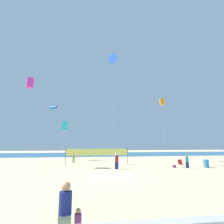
{
  "coord_description": "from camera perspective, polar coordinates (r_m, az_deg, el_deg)",
  "views": [
    {
      "loc": [
        -2.25,
        -16.71,
        2.92
      ],
      "look_at": [
        1.28,
        7.52,
        7.29
      ],
      "focal_mm": 28.32,
      "sensor_mm": 36.0,
      "label": 1
    }
  ],
  "objects": [
    {
      "name": "ground_plane",
      "position": [
        17.11,
        -0.65,
        -19.94
      ],
      "size": [
        120.0,
        120.0,
        0.0
      ],
      "primitive_type": "plane",
      "color": "beige"
    },
    {
      "name": "ocean_band",
      "position": [
        50.14,
        -5.86,
        -13.4
      ],
      "size": [
        120.0,
        20.0,
        0.01
      ],
      "primitive_type": "cube",
      "color": "#28608C",
      "rests_on": "ground"
    },
    {
      "name": "mother_figure",
      "position": [
        6.36,
        -14.91,
        -28.07
      ],
      "size": [
        0.4,
        0.4,
        1.73
      ],
      "rotation": [
        0.0,
        0.0,
        0.45
      ],
      "color": "#99B28C",
      "rests_on": "ground"
    },
    {
      "name": "toddler_figure",
      "position": [
        6.45,
        -10.98,
        -31.89
      ],
      "size": [
        0.22,
        0.22,
        0.95
      ],
      "rotation": [
        0.0,
        0.0,
        0.46
      ],
      "color": "gold",
      "rests_on": "ground"
    },
    {
      "name": "beachgoer_teal_shirt",
      "position": [
        24.1,
        23.05,
        -14.35
      ],
      "size": [
        0.35,
        0.35,
        1.52
      ],
      "rotation": [
        0.0,
        0.0,
        3.41
      ],
      "color": "navy",
      "rests_on": "ground"
    },
    {
      "name": "beachgoer_maroon_shirt",
      "position": [
        21.38,
        1.5,
        -15.39
      ],
      "size": [
        0.41,
        0.41,
        1.79
      ],
      "rotation": [
        0.0,
        0.0,
        1.31
      ],
      "color": "navy",
      "rests_on": "ground"
    },
    {
      "name": "beachgoer_olive_shirt",
      "position": [
        28.57,
        -12.27,
        -14.07
      ],
      "size": [
        0.36,
        0.36,
        1.57
      ],
      "rotation": [
        0.0,
        0.0,
        4.91
      ],
      "color": "#99B28C",
      "rests_on": "ground"
    },
    {
      "name": "folding_beach_chair",
      "position": [
        24.89,
        21.25,
        -15.11
      ],
      "size": [
        0.52,
        0.65,
        0.89
      ],
      "rotation": [
        0.0,
        0.0,
        0.11
      ],
      "color": "red",
      "rests_on": "ground"
    },
    {
      "name": "trash_barrel",
      "position": [
        25.38,
        28.09,
        -14.48
      ],
      "size": [
        0.63,
        0.63,
        0.96
      ],
      "primitive_type": "cylinder",
      "color": "teal",
      "rests_on": "ground"
    },
    {
      "name": "volleyball_net",
      "position": [
        25.45,
        -4.7,
        -12.96
      ],
      "size": [
        8.77,
        0.37,
        2.4
      ],
      "color": "#4C4C51",
      "rests_on": "ground"
    },
    {
      "name": "beach_handbag",
      "position": [
        23.92,
        19.45,
        -16.2
      ],
      "size": [
        0.39,
        0.19,
        0.31
      ],
      "primitive_type": "cube",
      "color": "#7A3872",
      "rests_on": "ground"
    },
    {
      "name": "kite_blue_tube",
      "position": [
        35.78,
        -18.47,
        1.35
      ],
      "size": [
        1.7,
        1.43,
        10.01
      ],
      "color": "silver",
      "rests_on": "ground"
    },
    {
      "name": "kite_violet_diamond",
      "position": [
        37.9,
        -20.56,
        -0.0
      ],
      "size": [
        0.74,
        0.74,
        9.46
      ],
      "color": "silver",
      "rests_on": "ground"
    },
    {
      "name": "kite_cyan_box",
      "position": [
        34.04,
        -15.09,
        -4.29
      ],
      "size": [
        0.99,
        0.99,
        6.95
      ],
      "color": "silver",
      "rests_on": "ground"
    },
    {
      "name": "kite_magenta_box",
      "position": [
        26.8,
        -25.04,
        8.5
      ],
      "size": [
        1.11,
        1.11,
        11.71
      ],
      "color": "silver",
      "rests_on": "ground"
    },
    {
      "name": "kite_blue_delta",
      "position": [
        28.56,
        0.32,
        16.8
      ],
      "size": [
        1.5,
        1.33,
        16.72
      ],
      "color": "silver",
      "rests_on": "ground"
    },
    {
      "name": "kite_orange_box",
      "position": [
        32.7,
        15.81,
        3.19
      ],
      "size": [
        0.81,
        0.81,
        10.79
      ],
      "color": "silver",
      "rests_on": "ground"
    }
  ]
}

